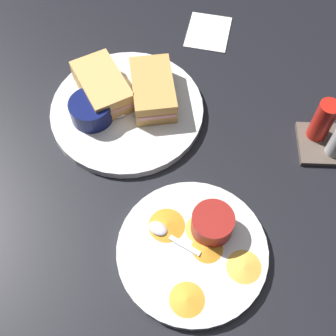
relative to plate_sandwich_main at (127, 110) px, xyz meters
The scene contains 12 objects.
ground_plane 12.06cm from the plate_sandwich_main, 78.39° to the left, with size 110.00×110.00×3.00cm, color black.
plate_sandwich_main is the anchor object (origin of this frame).
sandwich_half_near 6.38cm from the plate_sandwich_main, 117.90° to the left, with size 14.26×9.72×4.80cm.
sandwich_half_far 6.38cm from the plate_sandwich_main, 122.10° to the right, with size 15.06×13.08×4.80cm.
ramekin_dark_sauce 7.16cm from the plate_sandwich_main, 71.10° to the right, with size 7.85×7.85×4.00cm.
spoon_by_dark_ramekin 2.04cm from the plate_sandwich_main, ahead, with size 2.44×9.94×0.80cm.
plate_chips_companion 30.26cm from the plate_sandwich_main, 25.04° to the left, with size 23.93×23.93×1.60cm, color silver.
ramekin_light_gravy 28.74cm from the plate_sandwich_main, 33.55° to the left, with size 6.71×6.71×4.08cm.
spoon_by_gravy_ramekin 26.39cm from the plate_sandwich_main, 18.58° to the left, with size 6.05×9.36×0.80cm.
plantain_chip_scatter 30.72cm from the plate_sandwich_main, 27.94° to the left, with size 18.23×18.94×0.60cm.
condiment_caddy 36.73cm from the plate_sandwich_main, 81.22° to the left, with size 9.00×9.00×9.50cm.
paper_napkin_folded 27.62cm from the plate_sandwich_main, 145.45° to the left, with size 11.00×9.00×0.40cm, color white.
Camera 1 is at (47.72, -1.65, 65.85)cm, focal length 45.65 mm.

